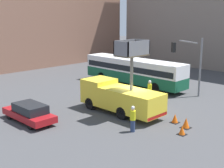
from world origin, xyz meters
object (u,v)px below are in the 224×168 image
at_px(road_worker_near_truck, 133,119).
at_px(traffic_cone_far_side, 182,130).
at_px(city_bus, 133,70).
at_px(utility_truck, 120,96).
at_px(traffic_cone_near_truck, 175,119).
at_px(road_worker_directing, 150,91).
at_px(traffic_light_pole, 191,58).
at_px(traffic_cone_mid_road, 186,123).
at_px(parked_car_curbside, 29,112).

relative_size(road_worker_near_truck, traffic_cone_far_side, 2.92).
bearing_deg(city_bus, utility_truck, 104.58).
bearing_deg(traffic_cone_near_truck, road_worker_directing, 56.78).
bearing_deg(utility_truck, traffic_light_pole, -10.03).
distance_m(traffic_light_pole, traffic_cone_mid_road, 9.01).
xyz_separation_m(utility_truck, traffic_light_pole, (8.03, -1.42, 2.35)).
bearing_deg(traffic_cone_near_truck, road_worker_near_truck, 163.43).
bearing_deg(utility_truck, road_worker_near_truck, -124.36).
height_order(traffic_light_pole, parked_car_curbside, traffic_light_pole).
distance_m(road_worker_near_truck, road_worker_directing, 7.71).
bearing_deg(traffic_light_pole, traffic_cone_far_side, -151.14).
xyz_separation_m(city_bus, traffic_cone_mid_road, (-7.19, -11.13, -1.41)).
bearing_deg(traffic_light_pole, parked_car_curbside, 161.69).
distance_m(utility_truck, traffic_cone_near_truck, 4.74).
distance_m(traffic_cone_mid_road, traffic_cone_far_side, 1.34).
relative_size(city_bus, parked_car_curbside, 2.62).
relative_size(utility_truck, parked_car_curbside, 1.52).
bearing_deg(parked_car_curbside, road_worker_near_truck, -60.02).
height_order(utility_truck, road_worker_near_truck, utility_truck).
bearing_deg(parked_car_curbside, road_worker_directing, -15.26).
distance_m(utility_truck, road_worker_near_truck, 4.17).
height_order(road_worker_near_truck, traffic_cone_near_truck, road_worker_near_truck).
bearing_deg(road_worker_near_truck, utility_truck, 178.28).
xyz_separation_m(road_worker_near_truck, parked_car_curbside, (-3.87, 6.71, -0.20)).
relative_size(utility_truck, traffic_light_pole, 1.30).
xyz_separation_m(city_bus, parked_car_curbside, (-14.21, -2.23, -1.05)).
relative_size(traffic_light_pole, parked_car_curbside, 1.17).
bearing_deg(traffic_light_pole, utility_truck, 169.97).
height_order(road_worker_near_truck, traffic_cone_far_side, road_worker_near_truck).
distance_m(city_bus, traffic_cone_near_truck, 12.18).
bearing_deg(parked_car_curbside, traffic_light_pole, -18.31).
height_order(traffic_light_pole, traffic_cone_far_side, traffic_light_pole).
relative_size(city_bus, road_worker_near_truck, 6.86).
height_order(city_bus, parked_car_curbside, city_bus).
xyz_separation_m(traffic_light_pole, traffic_cone_mid_road, (-7.21, -4.19, -3.42)).
bearing_deg(traffic_cone_near_truck, city_bus, 55.59).
distance_m(road_worker_near_truck, traffic_cone_near_truck, 3.71).
bearing_deg(parked_car_curbside, traffic_cone_mid_road, -51.72).
distance_m(utility_truck, city_bus, 9.73).
distance_m(road_worker_directing, traffic_cone_mid_road, 7.01).
xyz_separation_m(city_bus, road_worker_directing, (-3.65, -5.11, -0.78)).
bearing_deg(city_bus, road_worker_near_truck, 110.83).
xyz_separation_m(traffic_cone_near_truck, parked_car_curbside, (-7.38, 7.75, 0.39)).
bearing_deg(road_worker_near_truck, traffic_light_pole, 133.54).
bearing_deg(traffic_cone_near_truck, traffic_cone_mid_road, -107.17).
bearing_deg(traffic_cone_far_side, road_worker_near_truck, 125.49).
height_order(traffic_cone_near_truck, parked_car_curbside, parked_car_curbside).
relative_size(utility_truck, road_worker_near_truck, 3.98).
relative_size(road_worker_near_truck, road_worker_directing, 0.94).
bearing_deg(city_bus, traffic_cone_mid_road, 127.13).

